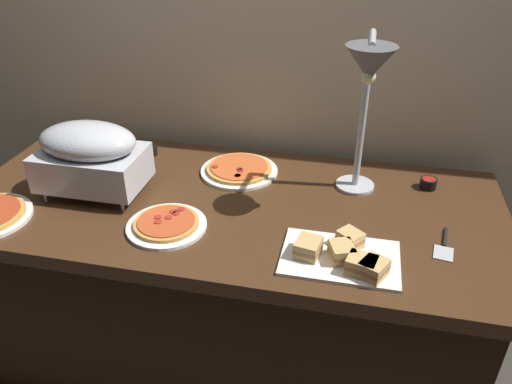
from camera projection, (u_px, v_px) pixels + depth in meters
The scene contains 11 objects.
ground_plane at pixel (233, 351), 2.12m from camera, with size 8.00×8.00×0.00m, color #38332D.
back_wall at pixel (259, 40), 1.92m from camera, with size 4.40×0.04×2.40m, color #C6B593.
buffet_table at pixel (231, 283), 1.92m from camera, with size 1.90×0.84×0.76m.
chafing_dish at pixel (90, 155), 1.70m from camera, with size 0.36×0.23×0.27m.
heat_lamp at pixel (368, 81), 1.47m from camera, with size 0.15×0.32×0.57m.
pizza_plate_front at pixel (167, 224), 1.58m from camera, with size 0.26×0.26×0.03m.
pizza_plate_center at pixel (239, 170), 1.90m from camera, with size 0.30×0.30×0.03m.
sandwich_platter at pixel (344, 256), 1.42m from camera, with size 0.34×0.23×0.06m.
sauce_cup_near at pixel (428, 183), 1.79m from camera, with size 0.06×0.06×0.04m.
sauce_cup_far at pixel (149, 150), 2.03m from camera, with size 0.07×0.07×0.04m.
serving_spatula at pixel (444, 245), 1.50m from camera, with size 0.07×0.17×0.01m.
Camera 1 is at (0.41, -1.41, 1.67)m, focal length 34.52 mm.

